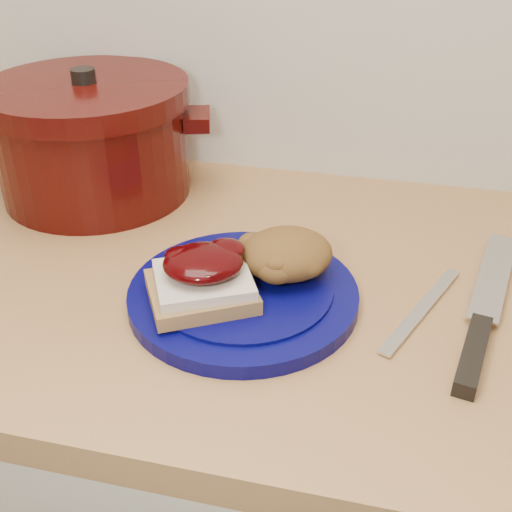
% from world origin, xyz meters
% --- Properties ---
extents(base_cabinet, '(4.00, 0.60, 0.86)m').
position_xyz_m(base_cabinet, '(0.00, 1.50, 0.43)').
color(base_cabinet, beige).
rests_on(base_cabinet, floor).
extents(plate, '(0.34, 0.34, 0.02)m').
position_xyz_m(plate, '(0.04, 1.44, 0.91)').
color(plate, '#050445').
rests_on(plate, wood_countertop).
extents(sandwich, '(0.14, 0.14, 0.05)m').
position_xyz_m(sandwich, '(0.01, 1.41, 0.95)').
color(sandwich, olive).
rests_on(sandwich, plate).
extents(stuffing_mound, '(0.13, 0.13, 0.05)m').
position_xyz_m(stuffing_mound, '(0.09, 1.47, 0.95)').
color(stuffing_mound, brown).
rests_on(stuffing_mound, plate).
extents(chef_knife, '(0.09, 0.31, 0.02)m').
position_xyz_m(chef_knife, '(0.30, 1.43, 0.91)').
color(chef_knife, black).
rests_on(chef_knife, wood_countertop).
extents(butter_knife, '(0.09, 0.18, 0.00)m').
position_xyz_m(butter_knife, '(0.24, 1.46, 0.90)').
color(butter_knife, silver).
rests_on(butter_knife, wood_countertop).
extents(dutch_oven, '(0.35, 0.35, 0.18)m').
position_xyz_m(dutch_oven, '(-0.24, 1.66, 0.98)').
color(dutch_oven, '#360805').
rests_on(dutch_oven, wood_countertop).
extents(pepper_grinder, '(0.06, 0.06, 0.12)m').
position_xyz_m(pepper_grinder, '(-0.35, 1.68, 0.96)').
color(pepper_grinder, black).
rests_on(pepper_grinder, wood_countertop).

